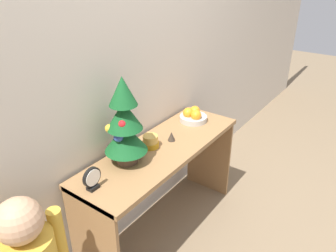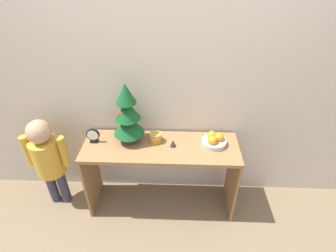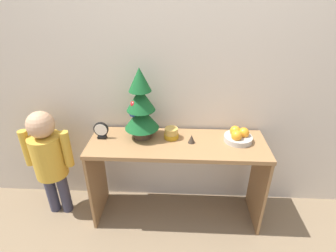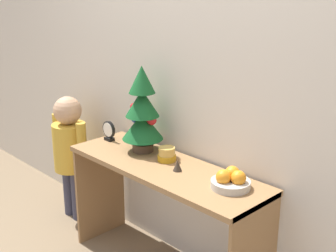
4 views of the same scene
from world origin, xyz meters
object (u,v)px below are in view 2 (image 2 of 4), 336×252
object	(u,v)px
fruit_bowl	(214,140)
singing_bowl	(155,138)
figurine	(173,143)
desk_clock	(93,136)
child_figure	(47,156)
mini_tree	(128,115)

from	to	relation	value
fruit_bowl	singing_bowl	xyz separation A→B (m)	(-0.48, 0.02, -0.00)
singing_bowl	figurine	bearing A→B (deg)	-22.14
desk_clock	child_figure	xyz separation A→B (m)	(-0.42, -0.04, -0.20)
child_figure	singing_bowl	bearing A→B (deg)	4.00
singing_bowl	figurine	distance (m)	0.16
singing_bowl	fruit_bowl	bearing A→B (deg)	-2.00
singing_bowl	figurine	world-z (taller)	singing_bowl
fruit_bowl	child_figure	distance (m)	1.43
fruit_bowl	desk_clock	bearing A→B (deg)	-179.40
figurine	child_figure	size ratio (longest dim) A/B	0.07
mini_tree	desk_clock	distance (m)	0.35
desk_clock	figurine	distance (m)	0.66
desk_clock	figurine	bearing A→B (deg)	-2.82
figurine	child_figure	world-z (taller)	child_figure
fruit_bowl	figurine	bearing A→B (deg)	-172.77
mini_tree	singing_bowl	bearing A→B (deg)	-1.59
desk_clock	fruit_bowl	bearing A→B (deg)	0.60
singing_bowl	child_figure	world-z (taller)	child_figure
mini_tree	figurine	bearing A→B (deg)	-10.27
singing_bowl	desk_clock	bearing A→B (deg)	-176.95
fruit_bowl	child_figure	xyz separation A→B (m)	(-1.41, -0.05, -0.18)
child_figure	mini_tree	bearing A→B (deg)	5.67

